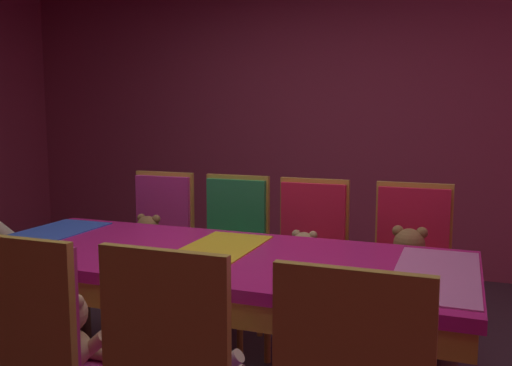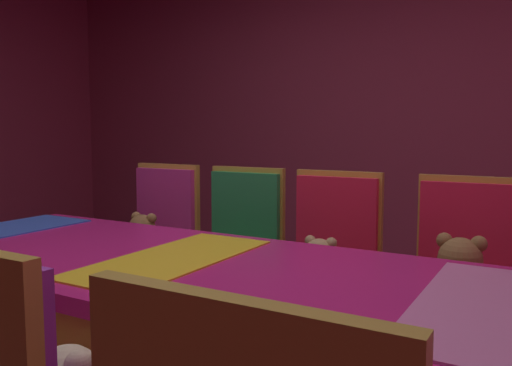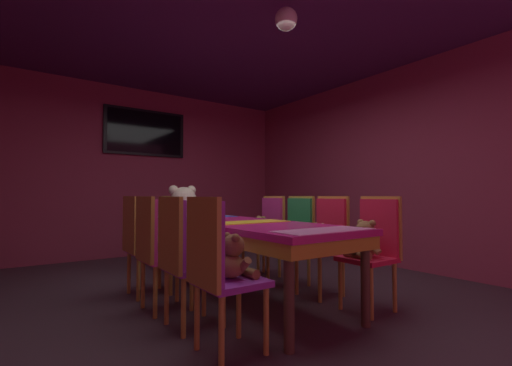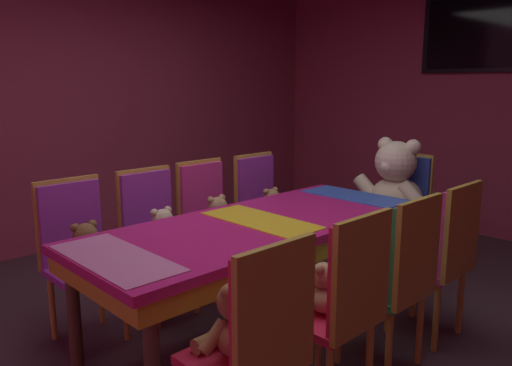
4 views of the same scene
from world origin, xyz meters
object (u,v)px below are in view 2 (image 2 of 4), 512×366
(teddy_right_0, at_px, (459,285))
(chair_right_1, at_px, (331,259))
(teddy_right_3, at_px, (142,244))
(chair_right_2, at_px, (240,246))
(banquet_table, at_px, (174,284))
(chair_right_0, at_px, (465,276))
(teddy_right_1, at_px, (319,272))
(chair_right_3, at_px, (160,236))

(teddy_right_0, bearing_deg, chair_right_1, -104.07)
(teddy_right_3, bearing_deg, teddy_right_0, 89.85)
(teddy_right_0, xyz_separation_m, chair_right_2, (0.15, 1.05, -0.00))
(banquet_table, relative_size, chair_right_2, 2.30)
(banquet_table, height_order, chair_right_0, chair_right_0)
(banquet_table, height_order, teddy_right_1, banquet_table)
(chair_right_0, xyz_separation_m, teddy_right_3, (-0.14, 1.56, -0.02))
(teddy_right_0, distance_m, chair_right_1, 0.58)
(chair_right_0, xyz_separation_m, chair_right_3, (0.00, 1.56, 0.00))
(banquet_table, bearing_deg, teddy_right_0, -49.97)
(teddy_right_0, xyz_separation_m, chair_right_1, (0.14, 0.56, -0.00))
(chair_right_2, height_order, chair_right_3, same)
(teddy_right_1, bearing_deg, chair_right_0, 104.79)
(chair_right_1, height_order, teddy_right_3, chair_right_1)
(teddy_right_0, relative_size, teddy_right_1, 1.25)
(banquet_table, xyz_separation_m, chair_right_1, (0.81, -0.24, -0.06))
(teddy_right_0, bearing_deg, teddy_right_1, -89.85)
(teddy_right_1, relative_size, chair_right_2, 0.28)
(teddy_right_3, bearing_deg, banquet_table, 48.33)
(banquet_table, distance_m, chair_right_3, 1.12)
(chair_right_1, xyz_separation_m, teddy_right_1, (-0.14, 0.00, -0.03))
(chair_right_1, bearing_deg, chair_right_3, -90.42)
(chair_right_1, xyz_separation_m, chair_right_3, (0.01, 1.00, 0.00))
(banquet_table, relative_size, chair_right_0, 2.30)
(chair_right_1, distance_m, teddy_right_1, 0.14)
(chair_right_2, xyz_separation_m, chair_right_3, (0.00, 0.51, 0.00))
(teddy_right_0, bearing_deg, banquet_table, -49.97)
(chair_right_0, bearing_deg, chair_right_1, -89.38)
(chair_right_1, height_order, chair_right_2, same)
(chair_right_1, height_order, teddy_right_1, chair_right_1)
(banquet_table, xyz_separation_m, chair_right_2, (0.82, 0.25, -0.06))
(chair_right_0, height_order, teddy_right_0, chair_right_0)
(banquet_table, distance_m, chair_right_0, 1.14)
(chair_right_0, bearing_deg, banquet_table, -44.34)
(banquet_table, distance_m, teddy_right_0, 1.05)
(chair_right_0, xyz_separation_m, teddy_right_0, (-0.15, -0.00, 0.00))
(chair_right_2, height_order, teddy_right_3, chair_right_2)
(banquet_table, xyz_separation_m, teddy_right_1, (0.67, -0.24, -0.08))
(banquet_table, xyz_separation_m, teddy_right_0, (0.67, -0.80, -0.06))
(banquet_table, bearing_deg, chair_right_2, 16.80)
(chair_right_3, distance_m, teddy_right_3, 0.14)
(teddy_right_3, bearing_deg, chair_right_3, 180.00)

